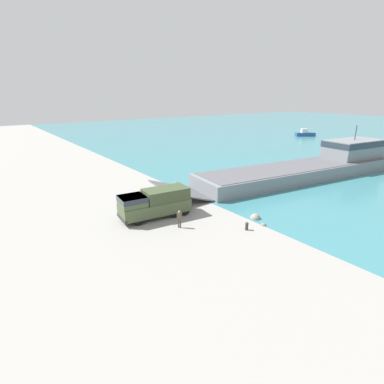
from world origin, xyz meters
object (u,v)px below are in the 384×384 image
(moored_boat_a, at_px, (305,134))
(soldier_on_ramp, at_px, (179,218))
(landing_craft, at_px, (316,164))
(military_truck, at_px, (155,203))
(mooring_bollard, at_px, (247,226))

(moored_boat_a, bearing_deg, soldier_on_ramp, -31.29)
(landing_craft, xyz_separation_m, moored_boat_a, (-28.84, 40.24, -1.00))
(military_truck, relative_size, soldier_on_ramp, 4.26)
(mooring_bollard, bearing_deg, military_truck, -145.51)
(soldier_on_ramp, distance_m, mooring_bollard, 6.39)
(soldier_on_ramp, distance_m, moored_boat_a, 75.99)
(soldier_on_ramp, bearing_deg, military_truck, 60.86)
(military_truck, relative_size, mooring_bollard, 9.50)
(soldier_on_ramp, bearing_deg, mooring_bollard, -78.76)
(moored_boat_a, bearing_deg, mooring_bollard, -26.75)
(soldier_on_ramp, xyz_separation_m, moored_boat_a, (-32.61, 68.63, -0.28))
(soldier_on_ramp, bearing_deg, moored_boat_a, -12.52)
(military_truck, relative_size, moored_boat_a, 1.28)
(landing_craft, distance_m, soldier_on_ramp, 28.66)
(landing_craft, height_order, moored_boat_a, landing_craft)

